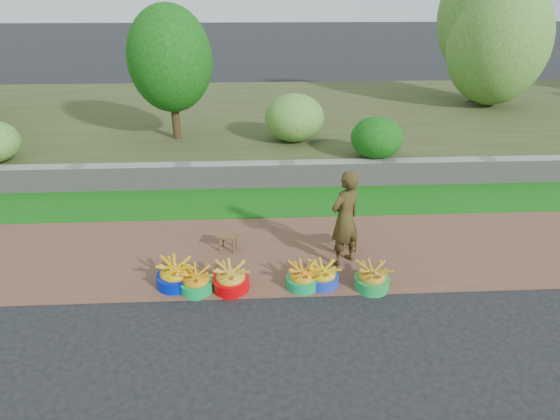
{
  "coord_description": "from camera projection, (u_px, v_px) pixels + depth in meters",
  "views": [
    {
      "loc": [
        -0.64,
        -5.4,
        3.93
      ],
      "look_at": [
        -0.29,
        1.3,
        0.75
      ],
      "focal_mm": 30.0,
      "sensor_mm": 36.0,
      "label": 1
    }
  ],
  "objects": [
    {
      "name": "earth_bank",
      "position": [
        276.0,
        119.0,
        14.6
      ],
      "size": [
        80.0,
        10.0,
        0.5
      ],
      "primitive_type": "cube",
      "color": "#3E4522",
      "rests_on": "ground"
    },
    {
      "name": "basin_a",
      "position": [
        175.0,
        275.0,
        6.76
      ],
      "size": [
        0.55,
        0.55,
        0.41
      ],
      "color": "#0018BC",
      "rests_on": "ground"
    },
    {
      "name": "stool_right",
      "position": [
        347.0,
        237.0,
        7.64
      ],
      "size": [
        0.38,
        0.31,
        0.31
      ],
      "rotation": [
        0.0,
        0.0,
        0.12
      ],
      "color": "brown",
      "rests_on": "dirt_shoulder"
    },
    {
      "name": "dirt_shoulder",
      "position": [
        298.0,
        251.0,
        7.71
      ],
      "size": [
        80.0,
        2.5,
        0.02
      ],
      "primitive_type": "cube",
      "color": "brown",
      "rests_on": "ground"
    },
    {
      "name": "grass_verge",
      "position": [
        289.0,
        201.0,
        9.51
      ],
      "size": [
        80.0,
        1.5,
        0.04
      ],
      "primitive_type": "cube",
      "color": "#136111",
      "rests_on": "ground"
    },
    {
      "name": "basin_b",
      "position": [
        196.0,
        282.0,
        6.65
      ],
      "size": [
        0.48,
        0.48,
        0.36
      ],
      "color": "#0CA145",
      "rests_on": "ground"
    },
    {
      "name": "basin_e",
      "position": [
        323.0,
        276.0,
        6.78
      ],
      "size": [
        0.47,
        0.47,
        0.35
      ],
      "color": "#1A37B7",
      "rests_on": "ground"
    },
    {
      "name": "basin_f",
      "position": [
        372.0,
        278.0,
        6.71
      ],
      "size": [
        0.5,
        0.5,
        0.38
      ],
      "color": "green",
      "rests_on": "ground"
    },
    {
      "name": "retaining_wall",
      "position": [
        287.0,
        174.0,
        10.17
      ],
      "size": [
        80.0,
        0.35,
        0.55
      ],
      "primitive_type": "cube",
      "color": "gray",
      "rests_on": "ground"
    },
    {
      "name": "vendor_woman",
      "position": [
        345.0,
        218.0,
        7.08
      ],
      "size": [
        0.67,
        0.62,
        1.53
      ],
      "primitive_type": "imported",
      "rotation": [
        0.0,
        0.0,
        3.75
      ],
      "color": "black",
      "rests_on": "dirt_shoulder"
    },
    {
      "name": "ground_plane",
      "position": [
        305.0,
        297.0,
        6.59
      ],
      "size": [
        120.0,
        120.0,
        0.0
      ],
      "primitive_type": "plane",
      "color": "black",
      "rests_on": "ground"
    },
    {
      "name": "stool_left",
      "position": [
        228.0,
        238.0,
        7.66
      ],
      "size": [
        0.37,
        0.32,
        0.28
      ],
      "rotation": [
        0.0,
        0.0,
        -0.29
      ],
      "color": "brown",
      "rests_on": "dirt_shoulder"
    },
    {
      "name": "vegetation",
      "position": [
        310.0,
        30.0,
        13.02
      ],
      "size": [
        36.78,
        7.68,
        4.77
      ],
      "color": "#332613",
      "rests_on": "earth_bank"
    },
    {
      "name": "basin_c",
      "position": [
        231.0,
        279.0,
        6.68
      ],
      "size": [
        0.53,
        0.53,
        0.39
      ],
      "color": "#D20006",
      "rests_on": "ground"
    },
    {
      "name": "basin_d",
      "position": [
        303.0,
        278.0,
        6.73
      ],
      "size": [
        0.48,
        0.48,
        0.36
      ],
      "color": "#0C9B52",
      "rests_on": "ground"
    }
  ]
}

